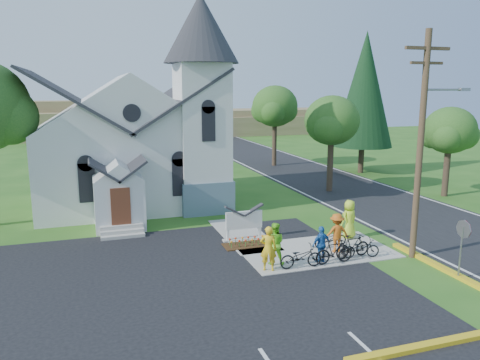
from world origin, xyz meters
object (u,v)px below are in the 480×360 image
object	(u,v)px
cyclist_1	(274,244)
bike_3	(353,246)
cyclist_0	(268,248)
bike_4	(331,239)
stop_sign	(463,237)
bike_0	(301,257)
church_sign	(244,220)
bike_1	(334,252)
utility_pole	(422,139)
bike_2	(361,248)
cyclist_4	(349,219)
cyclist_2	(321,244)
cyclist_3	(337,233)

from	to	relation	value
cyclist_1	bike_3	distance (m)	3.68
cyclist_0	bike_4	xyz separation A→B (m)	(3.88, 1.70, -0.51)
stop_sign	bike_0	world-z (taller)	stop_sign
church_sign	bike_3	distance (m)	5.55
church_sign	bike_1	xyz separation A→B (m)	(2.64, -4.40, -0.44)
bike_1	bike_3	size ratio (longest dim) A/B	0.99
utility_pole	bike_3	size ratio (longest dim) A/B	5.55
cyclist_0	cyclist_1	distance (m)	0.78
cyclist_1	bike_4	bearing A→B (deg)	-141.79
bike_2	bike_4	world-z (taller)	bike_2
cyclist_1	cyclist_4	bearing A→B (deg)	-136.46
bike_1	bike_4	size ratio (longest dim) A/B	1.05
church_sign	stop_sign	bearing A→B (deg)	-48.12
bike_0	cyclist_4	world-z (taller)	cyclist_4
utility_pole	bike_1	size ratio (longest dim) A/B	5.60
bike_1	bike_2	bearing A→B (deg)	-81.29
church_sign	bike_4	xyz separation A→B (m)	(3.52, -2.51, -0.53)
bike_1	utility_pole	bearing A→B (deg)	-95.00
church_sign	bike_2	size ratio (longest dim) A/B	1.29
utility_pole	cyclist_0	world-z (taller)	utility_pole
bike_3	cyclist_0	bearing A→B (deg)	85.49
cyclist_1	bike_1	size ratio (longest dim) A/B	1.04
cyclist_2	cyclist_4	distance (m)	3.98
cyclist_1	cyclist_3	size ratio (longest dim) A/B	1.01
cyclist_0	bike_0	world-z (taller)	cyclist_0
stop_sign	bike_2	size ratio (longest dim) A/B	1.45
stop_sign	bike_2	xyz separation A→B (m)	(-2.49, 3.25, -1.28)
bike_2	stop_sign	bearing A→B (deg)	-132.10
bike_2	bike_3	xyz separation A→B (m)	(-0.35, 0.12, 0.09)
cyclist_3	church_sign	bearing A→B (deg)	-35.55
bike_4	bike_3	bearing A→B (deg)	-172.29
bike_1	bike_2	xyz separation A→B (m)	(1.50, 0.25, -0.09)
bike_0	cyclist_1	world-z (taller)	cyclist_1
cyclist_0	cyclist_2	distance (m)	2.56
cyclist_2	bike_2	distance (m)	1.99
church_sign	cyclist_2	world-z (taller)	church_sign
bike_1	cyclist_3	distance (m)	1.59
utility_pole	bike_0	size ratio (longest dim) A/B	5.33
bike_0	cyclist_4	size ratio (longest dim) A/B	0.96
bike_2	bike_1	bearing A→B (deg)	109.73
cyclist_0	bike_3	bearing A→B (deg)	-154.56
cyclist_2	cyclist_1	bearing A→B (deg)	-22.25
cyclist_0	bike_4	bearing A→B (deg)	-133.39
bike_3	bike_4	bearing A→B (deg)	3.01
bike_1	cyclist_3	bearing A→B (deg)	-33.78
bike_4	stop_sign	bearing A→B (deg)	-149.87
cyclist_0	bike_1	size ratio (longest dim) A/B	1.07
utility_pole	cyclist_2	world-z (taller)	utility_pole
bike_0	cyclist_3	xyz separation A→B (m)	(2.44, 1.30, 0.42)
cyclist_2	bike_2	bearing A→B (deg)	167.35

